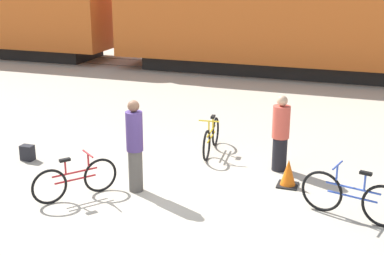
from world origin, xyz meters
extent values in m
plane|color=#B2A893|center=(0.00, 0.00, 0.00)|extent=(80.00, 80.00, 0.00)
cube|color=black|center=(0.00, 12.13, 0.28)|extent=(10.81, 2.39, 0.55)
cube|color=#CC5B1E|center=(0.00, 12.13, 2.20)|extent=(12.87, 3.19, 3.31)
cube|color=#4C4238|center=(0.00, 11.42, 0.01)|extent=(52.54, 0.07, 0.01)
cube|color=#4C4238|center=(0.00, 12.85, 0.01)|extent=(52.54, 0.07, 0.01)
torus|color=black|center=(2.80, 0.39, 0.37)|extent=(0.74, 0.24, 0.75)
torus|color=black|center=(3.83, 0.12, 0.37)|extent=(0.74, 0.24, 0.75)
cylinder|color=#3351B7|center=(3.32, 0.25, 0.57)|extent=(0.92, 0.28, 0.04)
cylinder|color=#3351B7|center=(3.32, 0.25, 0.41)|extent=(0.83, 0.25, 0.04)
cylinder|color=#3351B7|center=(3.50, 0.20, 0.72)|extent=(0.04, 0.04, 0.31)
cube|color=black|center=(3.50, 0.20, 0.88)|extent=(0.21, 0.13, 0.05)
cylinder|color=#3351B7|center=(3.04, 0.33, 0.74)|extent=(0.04, 0.04, 0.35)
cylinder|color=#3351B7|center=(3.04, 0.33, 0.91)|extent=(0.15, 0.45, 0.03)
torus|color=black|center=(0.14, 2.09, 0.34)|extent=(0.12, 0.69, 0.69)
torus|color=black|center=(0.04, 3.11, 0.34)|extent=(0.12, 0.69, 0.69)
cylinder|color=gold|center=(0.09, 2.60, 0.52)|extent=(0.13, 0.89, 0.04)
cylinder|color=gold|center=(0.09, 2.60, 0.38)|extent=(0.12, 0.81, 0.04)
cylinder|color=gold|center=(0.08, 2.78, 0.66)|extent=(0.04, 0.04, 0.29)
cube|color=black|center=(0.08, 2.78, 0.81)|extent=(0.10, 0.21, 0.05)
cylinder|color=gold|center=(0.12, 2.32, 0.68)|extent=(0.04, 0.04, 0.32)
cylinder|color=gold|center=(0.12, 2.32, 0.84)|extent=(0.46, 0.08, 0.03)
torus|color=black|center=(-1.25, -0.16, 0.33)|extent=(0.45, 0.56, 0.67)
torus|color=black|center=(-1.86, -0.94, 0.33)|extent=(0.45, 0.56, 0.67)
cylinder|color=#A31E23|center=(-1.55, -0.55, 0.50)|extent=(0.56, 0.71, 0.04)
cylinder|color=#A31E23|center=(-1.55, -0.55, 0.37)|extent=(0.51, 0.65, 0.04)
cylinder|color=#A31E23|center=(-1.66, -0.69, 0.64)|extent=(0.04, 0.04, 0.28)
cube|color=black|center=(-1.66, -0.69, 0.78)|extent=(0.19, 0.21, 0.05)
cylinder|color=#A31E23|center=(-1.39, -0.33, 0.66)|extent=(0.04, 0.04, 0.31)
cylinder|color=#A31E23|center=(-1.39, -0.33, 0.81)|extent=(0.38, 0.31, 0.03)
cylinder|color=#514C47|center=(-0.64, 0.11, 0.41)|extent=(0.27, 0.27, 0.82)
cylinder|color=#473370|center=(-0.64, 0.11, 1.20)|extent=(0.32, 0.32, 0.75)
sphere|color=brown|center=(-0.64, 0.11, 1.68)|extent=(0.22, 0.22, 0.22)
cylinder|color=black|center=(1.76, 2.06, 0.36)|extent=(0.31, 0.31, 0.72)
cylinder|color=#CC4C3D|center=(1.76, 2.06, 1.06)|extent=(0.36, 0.36, 0.68)
sphere|color=tan|center=(1.76, 2.06, 1.51)|extent=(0.22, 0.22, 0.22)
cube|color=black|center=(-3.60, 0.81, 0.17)|extent=(0.28, 0.20, 0.34)
cube|color=black|center=(2.08, 1.29, 0.01)|extent=(0.40, 0.40, 0.03)
cone|color=orange|center=(2.08, 1.29, 0.28)|extent=(0.32, 0.32, 0.55)
camera|label=1|loc=(3.48, -8.45, 4.24)|focal=50.00mm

